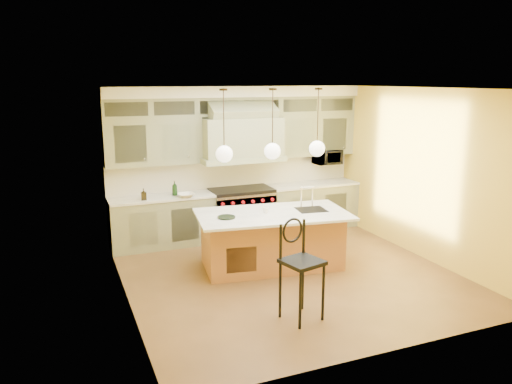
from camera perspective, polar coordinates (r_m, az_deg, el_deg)
name	(u,v)px	position (r m, az deg, el deg)	size (l,w,h in m)	color
floor	(289,274)	(8.04, 3.77, -9.38)	(5.00, 5.00, 0.00)	brown
ceiling	(292,88)	(7.45, 4.11, 11.74)	(5.00, 5.00, 0.00)	white
wall_back	(235,161)	(9.88, -2.44, 3.58)	(5.00, 5.00, 0.00)	gold
wall_front	(393,230)	(5.55, 15.34, -4.25)	(5.00, 5.00, 0.00)	gold
wall_left	(122,200)	(6.91, -15.03, -0.89)	(5.00, 5.00, 0.00)	gold
wall_right	(422,174)	(8.98, 18.43, 1.99)	(5.00, 5.00, 0.00)	gold
back_cabinetry	(239,164)	(9.64, -1.91, 3.22)	(5.00, 0.77, 2.90)	gray
range	(241,212)	(9.76, -1.68, -2.33)	(1.20, 0.74, 0.96)	silver
kitchen_island	(272,239)	(8.22, 1.85, -5.36)	(2.59, 1.61, 1.35)	#A7683B
counter_stool	(300,263)	(6.42, 5.08, -8.05)	(0.56, 0.56, 1.31)	black
microwave	(327,157)	(10.48, 8.14, 3.99)	(0.54, 0.37, 0.30)	black
oil_bottle_a	(175,188)	(9.27, -9.28, 0.42)	(0.10, 0.10, 0.27)	black
oil_bottle_b	(144,194)	(9.03, -12.71, -0.26)	(0.09, 0.09, 0.20)	black
fruit_bowl	(186,195)	(9.11, -7.99, -0.37)	(0.30, 0.30, 0.07)	white
cup	(265,210)	(8.05, 1.08, -2.06)	(0.11, 0.11, 0.10)	white
pendant_left	(224,152)	(7.60, -3.65, 4.58)	(0.26, 0.26, 1.11)	#2D2319
pendant_center	(272,149)	(7.89, 1.88, 4.90)	(0.26, 0.26, 1.11)	#2D2319
pendant_right	(317,147)	(8.24, 6.99, 5.15)	(0.26, 0.26, 1.11)	#2D2319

